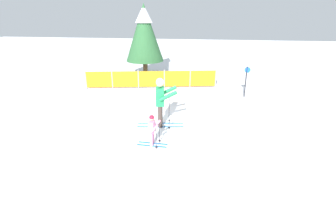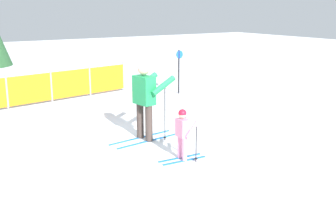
# 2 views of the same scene
# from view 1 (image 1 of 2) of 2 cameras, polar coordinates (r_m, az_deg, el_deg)

# --- Properties ---
(ground_plane) EXTENTS (60.00, 60.00, 0.00)m
(ground_plane) POSITION_cam_1_polar(r_m,az_deg,el_deg) (10.27, -2.08, -3.18)
(ground_plane) COLOR white
(skier_adult) EXTENTS (1.78, 0.85, 1.85)m
(skier_adult) POSITION_cam_1_polar(r_m,az_deg,el_deg) (9.63, -1.54, 2.27)
(skier_adult) COLOR #1966B2
(skier_adult) RESTS_ON ground_plane
(skier_child) EXTENTS (0.99, 0.52, 1.05)m
(skier_child) POSITION_cam_1_polar(r_m,az_deg,el_deg) (8.39, -3.43, -4.38)
(skier_child) COLOR #1966B2
(skier_child) RESTS_ON ground_plane
(safety_fence) EXTENTS (7.14, 1.33, 1.05)m
(safety_fence) POSITION_cam_1_polar(r_m,az_deg,el_deg) (14.63, -3.63, 6.32)
(safety_fence) COLOR gray
(safety_fence) RESTS_ON ground_plane
(conifer_far) EXTENTS (2.44, 2.44, 4.53)m
(conifer_far) POSITION_cam_1_polar(r_m,az_deg,el_deg) (17.42, -5.20, 16.21)
(conifer_far) COLOR #4C3823
(conifer_far) RESTS_ON ground_plane
(trail_marker) EXTENTS (0.28, 0.05, 1.54)m
(trail_marker) POSITION_cam_1_polar(r_m,az_deg,el_deg) (13.56, 16.64, 6.16)
(trail_marker) COLOR black
(trail_marker) RESTS_ON ground_plane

